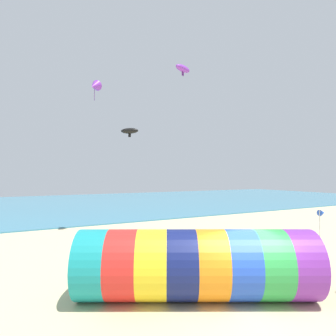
{
  "coord_description": "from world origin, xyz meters",
  "views": [
    {
      "loc": [
        -6.87,
        -6.87,
        4.33
      ],
      "look_at": [
        -0.92,
        3.85,
        4.61
      ],
      "focal_mm": 32.0,
      "sensor_mm": 36.0,
      "label": 1
    }
  ],
  "objects_px": {
    "giant_inflatable_tube": "(197,264)",
    "kite_purple_parafoil": "(183,69)",
    "kite_black_parafoil": "(130,131)",
    "beach_flag": "(322,214)",
    "kite_purple_delta": "(94,86)"
  },
  "relations": [
    {
      "from": "giant_inflatable_tube",
      "to": "kite_purple_parafoil",
      "type": "relative_size",
      "value": 7.04
    },
    {
      "from": "kite_black_parafoil",
      "to": "beach_flag",
      "type": "distance_m",
      "value": 12.32
    },
    {
      "from": "kite_black_parafoil",
      "to": "kite_purple_parafoil",
      "type": "bearing_deg",
      "value": -77.4
    },
    {
      "from": "kite_purple_delta",
      "to": "kite_black_parafoil",
      "type": "height_order",
      "value": "kite_purple_delta"
    },
    {
      "from": "giant_inflatable_tube",
      "to": "kite_purple_delta",
      "type": "bearing_deg",
      "value": 90.92
    },
    {
      "from": "kite_purple_parafoil",
      "to": "kite_black_parafoil",
      "type": "height_order",
      "value": "kite_purple_parafoil"
    },
    {
      "from": "kite_black_parafoil",
      "to": "beach_flag",
      "type": "height_order",
      "value": "kite_black_parafoil"
    },
    {
      "from": "giant_inflatable_tube",
      "to": "kite_purple_delta",
      "type": "distance_m",
      "value": 15.85
    },
    {
      "from": "kite_purple_parafoil",
      "to": "kite_black_parafoil",
      "type": "xyz_separation_m",
      "value": [
        -1.04,
        4.64,
        -2.66
      ]
    },
    {
      "from": "kite_purple_delta",
      "to": "kite_black_parafoil",
      "type": "distance_m",
      "value": 5.45
    },
    {
      "from": "kite_black_parafoil",
      "to": "beach_flag",
      "type": "xyz_separation_m",
      "value": [
        8.91,
        -6.88,
        -5.0
      ]
    },
    {
      "from": "kite_purple_parafoil",
      "to": "kite_black_parafoil",
      "type": "distance_m",
      "value": 5.45
    },
    {
      "from": "kite_purple_delta",
      "to": "kite_purple_parafoil",
      "type": "bearing_deg",
      "value": -75.33
    },
    {
      "from": "kite_purple_parafoil",
      "to": "kite_purple_delta",
      "type": "distance_m",
      "value": 8.85
    },
    {
      "from": "giant_inflatable_tube",
      "to": "beach_flag",
      "type": "distance_m",
      "value": 10.12
    }
  ]
}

